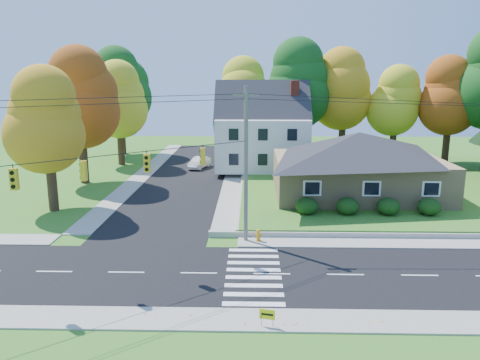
% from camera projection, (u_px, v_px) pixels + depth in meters
% --- Properties ---
extents(ground, '(120.00, 120.00, 0.00)m').
position_uv_depth(ground, '(272.00, 274.00, 25.48)').
color(ground, '#3D7923').
extents(road_main, '(90.00, 8.00, 0.02)m').
position_uv_depth(road_main, '(272.00, 274.00, 25.48)').
color(road_main, black).
rests_on(road_main, ground).
extents(road_cross, '(8.00, 44.00, 0.02)m').
position_uv_depth(road_cross, '(189.00, 175.00, 51.05)').
color(road_cross, black).
rests_on(road_cross, ground).
extents(sidewalk_north, '(90.00, 2.00, 0.08)m').
position_uv_depth(sidewalk_north, '(269.00, 242.00, 30.35)').
color(sidewalk_north, '#9C9A90').
rests_on(sidewalk_north, ground).
extents(sidewalk_south, '(90.00, 2.00, 0.08)m').
position_uv_depth(sidewalk_south, '(277.00, 320.00, 20.59)').
color(sidewalk_south, '#9C9A90').
rests_on(sidewalk_south, ground).
extents(lawn, '(30.00, 30.00, 0.50)m').
position_uv_depth(lawn, '(396.00, 184.00, 45.60)').
color(lawn, '#3D7923').
rests_on(lawn, ground).
extents(ranch_house, '(14.60, 10.60, 5.40)m').
position_uv_depth(ranch_house, '(358.00, 163.00, 40.19)').
color(ranch_house, tan).
rests_on(ranch_house, lawn).
extents(colonial_house, '(10.40, 8.40, 9.60)m').
position_uv_depth(colonial_house, '(262.00, 131.00, 51.81)').
color(colonial_house, silver).
rests_on(colonial_house, lawn).
extents(hedge_row, '(10.70, 1.70, 1.27)m').
position_uv_depth(hedge_row, '(368.00, 206.00, 34.61)').
color(hedge_row, '#163A10').
rests_on(hedge_row, lawn).
extents(traffic_infrastructure, '(38.10, 10.66, 10.00)m').
position_uv_depth(traffic_infrastructure, '(269.00, 177.00, 25.69)').
color(traffic_infrastructure, '#666059').
rests_on(traffic_infrastructure, ground).
extents(tree_lot_0, '(6.72, 6.72, 12.51)m').
position_uv_depth(tree_lot_0, '(245.00, 95.00, 56.90)').
color(tree_lot_0, '#3F2A19').
rests_on(tree_lot_0, lawn).
extents(tree_lot_1, '(7.84, 7.84, 14.60)m').
position_uv_depth(tree_lot_1, '(295.00, 84.00, 55.49)').
color(tree_lot_1, '#3F2A19').
rests_on(tree_lot_1, lawn).
extents(tree_lot_2, '(7.28, 7.28, 13.56)m').
position_uv_depth(tree_lot_2, '(344.00, 90.00, 56.46)').
color(tree_lot_2, '#3F2A19').
rests_on(tree_lot_2, lawn).
extents(tree_lot_3, '(6.16, 6.16, 11.47)m').
position_uv_depth(tree_lot_3, '(396.00, 101.00, 55.62)').
color(tree_lot_3, '#3F2A19').
rests_on(tree_lot_3, lawn).
extents(tree_lot_4, '(6.72, 6.72, 12.51)m').
position_uv_depth(tree_lot_4, '(451.00, 96.00, 54.36)').
color(tree_lot_4, '#3F2A19').
rests_on(tree_lot_4, lawn).
extents(tree_west_0, '(6.16, 6.16, 11.47)m').
position_uv_depth(tree_west_0, '(46.00, 121.00, 36.06)').
color(tree_west_0, '#3F2A19').
rests_on(tree_west_0, ground).
extents(tree_west_1, '(7.28, 7.28, 13.56)m').
position_uv_depth(tree_west_1, '(79.00, 98.00, 45.55)').
color(tree_west_1, '#3F2A19').
rests_on(tree_west_1, ground).
extents(tree_west_2, '(6.72, 6.72, 12.51)m').
position_uv_depth(tree_west_2, '(118.00, 100.00, 55.43)').
color(tree_west_2, '#3F2A19').
rests_on(tree_west_2, ground).
extents(tree_west_3, '(7.84, 7.84, 14.60)m').
position_uv_depth(tree_west_3, '(120.00, 87.00, 63.00)').
color(tree_west_3, '#3F2A19').
rests_on(tree_west_3, ground).
extents(white_car, '(2.44, 4.20, 1.31)m').
position_uv_depth(white_car, '(199.00, 163.00, 54.55)').
color(white_car, '#BDBDBF').
rests_on(white_car, road_cross).
extents(fire_hydrant, '(0.50, 0.39, 0.88)m').
position_uv_depth(fire_hydrant, '(258.00, 236.00, 30.35)').
color(fire_hydrant, orange).
rests_on(fire_hydrant, ground).
extents(yard_sign, '(0.67, 0.18, 0.85)m').
position_uv_depth(yard_sign, '(267.00, 315.00, 19.93)').
color(yard_sign, black).
rests_on(yard_sign, ground).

